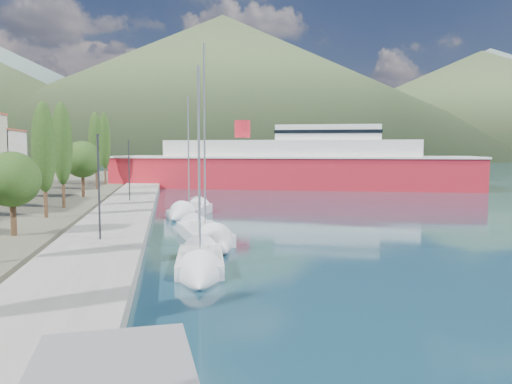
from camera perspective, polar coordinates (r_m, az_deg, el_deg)
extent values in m
plane|color=#163746|center=(134.89, -7.76, 2.33)|extent=(1400.00, 1400.00, 0.00)
cube|color=gray|center=(41.24, -15.39, -3.07)|extent=(5.00, 88.00, 0.80)
cone|color=slate|center=(704.86, -2.95, 11.77)|extent=(760.00, 760.00, 180.00)
cone|color=slate|center=(750.02, 25.03, 9.37)|extent=(640.00, 640.00, 140.00)
cone|color=#435531|center=(420.26, -3.75, 11.96)|extent=(480.00, 480.00, 115.00)
cone|color=#435531|center=(476.97, 24.24, 9.19)|extent=(420.00, 420.00, 90.00)
cylinder|color=#47301E|center=(34.05, -25.98, -2.74)|extent=(0.36, 0.36, 2.12)
sphere|color=#274518|center=(33.83, -26.13, 1.33)|extent=(3.39, 3.39, 3.39)
cylinder|color=#47301E|center=(41.93, -22.89, -1.38)|extent=(0.30, 0.30, 1.97)
ellipsoid|color=#274518|center=(41.71, -23.09, 4.76)|extent=(1.80, 1.80, 6.99)
cylinder|color=#47301E|center=(48.45, -21.12, -0.45)|extent=(0.30, 0.30, 2.09)
ellipsoid|color=#274518|center=(48.26, -21.29, 5.18)|extent=(1.80, 1.80, 7.42)
cylinder|color=#47301E|center=(58.68, -19.15, 0.71)|extent=(0.36, 0.36, 2.55)
sphere|color=#274518|center=(58.56, -19.23, 3.55)|extent=(4.08, 4.08, 4.08)
cylinder|color=#47301E|center=(69.05, -17.75, 1.22)|extent=(0.30, 0.30, 2.24)
ellipsoid|color=#274518|center=(68.93, -17.87, 5.45)|extent=(1.80, 1.80, 7.95)
cylinder|color=#47301E|center=(78.19, -16.84, 1.69)|extent=(0.30, 0.30, 2.37)
ellipsoid|color=#274518|center=(78.09, -16.94, 5.64)|extent=(1.80, 1.80, 8.39)
cylinder|color=#2D2D33|center=(30.02, -17.53, 0.48)|extent=(0.12, 0.12, 6.00)
cube|color=#2D2D33|center=(30.19, -17.61, 6.20)|extent=(0.15, 0.50, 0.12)
cylinder|color=#2D2D33|center=(52.01, -14.31, 2.34)|extent=(0.12, 0.12, 6.00)
cube|color=#2D2D33|center=(52.22, -14.36, 5.64)|extent=(0.15, 0.50, 0.12)
cube|color=slate|center=(8.34, -16.19, -18.49)|extent=(2.64, 3.06, 0.11)
cube|color=silver|center=(25.75, -6.41, -8.03)|extent=(2.65, 5.69, 0.89)
cube|color=silver|center=(25.27, -6.43, -6.91)|extent=(1.51, 2.31, 0.35)
cylinder|color=silver|center=(24.74, -6.53, 3.42)|extent=(0.12, 0.12, 9.37)
cone|color=silver|center=(22.31, -6.49, -10.07)|extent=(2.44, 2.74, 2.27)
cube|color=silver|center=(33.67, -5.98, -4.91)|extent=(3.50, 7.25, 0.98)
cube|color=silver|center=(33.12, -5.82, -3.92)|extent=(1.90, 2.97, 0.38)
cylinder|color=silver|center=(32.73, -5.91, 6.22)|extent=(0.12, 0.12, 12.00)
cone|color=silver|center=(29.41, -4.11, -6.33)|extent=(2.96, 3.58, 2.51)
cube|color=silver|center=(46.09, -7.49, -2.26)|extent=(4.40, 6.34, 1.00)
cube|color=silver|center=(45.64, -7.65, -1.49)|extent=(2.24, 2.71, 0.39)
cylinder|color=silver|center=(45.36, -7.72, 4.58)|extent=(0.12, 0.12, 9.98)
cone|color=silver|center=(42.58, -9.02, -2.87)|extent=(3.33, 3.43, 2.55)
cube|color=red|center=(78.10, 3.96, 2.05)|extent=(56.02, 29.02, 5.34)
cube|color=silver|center=(78.01, 3.98, 4.01)|extent=(56.49, 29.47, 0.29)
cube|color=silver|center=(78.00, 3.98, 4.85)|extent=(39.18, 21.54, 2.86)
cube|color=silver|center=(77.71, 8.23, 6.71)|extent=(16.97, 11.80, 2.29)
cylinder|color=red|center=(79.14, -1.56, 7.21)|extent=(2.48, 2.48, 2.67)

